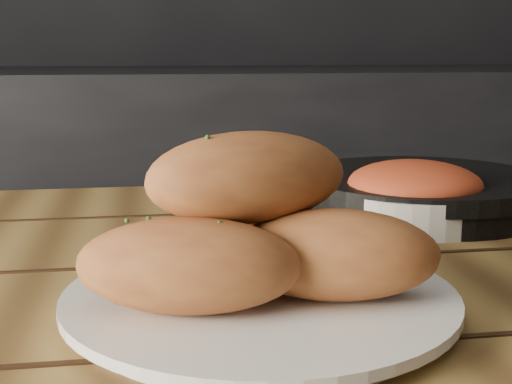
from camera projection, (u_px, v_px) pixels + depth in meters
name	position (u px, v px, depth m)	size (l,w,h in m)	color
counter	(248.00, 261.00, 1.69)	(2.80, 0.60, 0.90)	black
plate	(260.00, 301.00, 0.54)	(0.30, 0.30, 0.02)	white
bread_rolls	(254.00, 232.00, 0.52)	(0.27, 0.22, 0.12)	#A5612D
skillet	(423.00, 192.00, 0.88)	(0.43, 0.30, 0.05)	black
bowl	(414.00, 195.00, 0.81)	(0.18, 0.18, 0.07)	white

